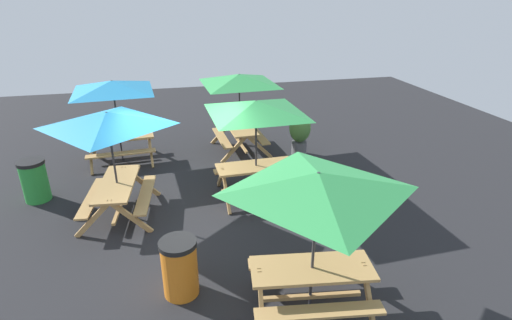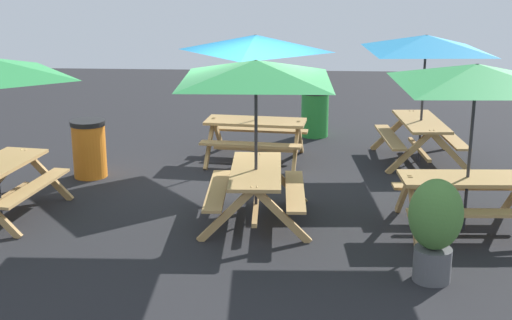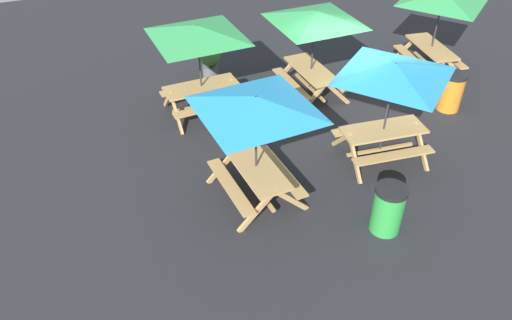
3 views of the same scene
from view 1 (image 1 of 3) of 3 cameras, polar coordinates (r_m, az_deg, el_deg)
name	(u,v)px [view 1 (image 1 of 3)]	position (r m, az deg, el deg)	size (l,w,h in m)	color
ground_plane	(190,210)	(9.04, -9.38, -7.01)	(24.00, 24.00, 0.00)	#232326
picnic_table_0	(317,193)	(5.43, 8.74, -4.74)	(2.26, 2.26, 2.34)	tan
picnic_table_1	(113,92)	(11.33, -19.72, 9.10)	(2.82, 2.82, 2.34)	tan
picnic_table_2	(256,114)	(8.76, 0.00, 6.55)	(2.83, 2.83, 2.34)	tan
picnic_table_3	(239,85)	(11.52, -2.42, 10.65)	(2.82, 2.82, 2.34)	tan
picnic_table_4	(108,127)	(8.44, -20.33, 4.41)	(2.20, 2.20, 2.34)	tan
trash_bin_green	(35,180)	(10.40, -29.07, -2.57)	(0.59, 0.59, 0.98)	green
trash_bin_orange	(180,267)	(6.59, -10.84, -14.83)	(0.59, 0.59, 0.98)	orange
potted_plant_0	(300,132)	(11.62, 6.27, 4.01)	(0.62, 0.62, 1.23)	#59595B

